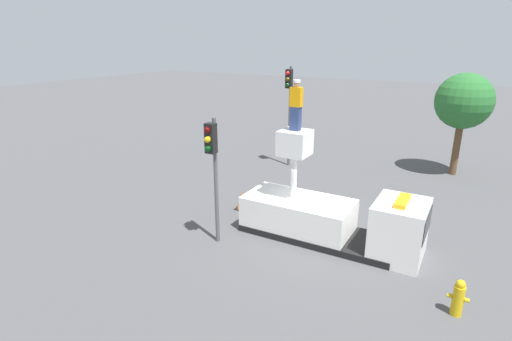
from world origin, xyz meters
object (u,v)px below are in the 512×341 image
(traffic_light_across, at_px, (289,97))
(fire_hydrant, at_px, (458,298))
(bucket_truck, at_px, (329,218))
(worker, at_px, (296,105))
(traffic_light_pole, at_px, (213,157))
(traffic_cone_rear, at_px, (241,201))
(tree_left_bg, at_px, (464,102))

(traffic_light_across, xyz_separation_m, fire_hydrant, (9.51, -9.68, -3.42))
(bucket_truck, distance_m, traffic_light_across, 9.48)
(worker, bearing_deg, traffic_light_pole, -131.89)
(traffic_light_pole, bearing_deg, traffic_cone_rear, 104.15)
(bucket_truck, xyz_separation_m, worker, (-1.42, 0.00, 3.95))
(bucket_truck, relative_size, worker, 3.69)
(worker, distance_m, tree_left_bg, 11.45)
(traffic_cone_rear, bearing_deg, worker, -15.53)
(worker, height_order, traffic_light_across, worker)
(traffic_light_pole, relative_size, tree_left_bg, 0.84)
(worker, xyz_separation_m, traffic_light_pole, (-2.00, -2.22, -1.58))
(traffic_light_pole, bearing_deg, tree_left_bg, 61.94)
(bucket_truck, bearing_deg, tree_left_bg, 72.34)
(fire_hydrant, distance_m, tree_left_bg, 13.19)
(traffic_light_across, xyz_separation_m, tree_left_bg, (8.42, 3.03, -0.03))
(traffic_light_pole, height_order, tree_left_bg, tree_left_bg)
(traffic_light_across, height_order, tree_left_bg, traffic_light_across)
(worker, relative_size, traffic_light_pole, 0.39)
(traffic_light_across, bearing_deg, traffic_cone_rear, -81.91)
(fire_hydrant, bearing_deg, traffic_cone_rear, 160.27)
(traffic_light_across, bearing_deg, tree_left_bg, 19.79)
(bucket_truck, distance_m, traffic_cone_rear, 4.26)
(traffic_light_across, relative_size, tree_left_bg, 1.04)
(traffic_light_across, bearing_deg, traffic_light_pole, -80.00)
(traffic_light_pole, bearing_deg, worker, 48.11)
(traffic_light_pole, distance_m, traffic_light_across, 9.76)
(fire_hydrant, bearing_deg, bucket_truck, 152.30)
(worker, relative_size, traffic_light_across, 0.31)
(traffic_light_across, height_order, fire_hydrant, traffic_light_across)
(bucket_truck, bearing_deg, traffic_light_pole, -146.94)
(bucket_truck, distance_m, traffic_light_pole, 4.72)
(traffic_cone_rear, height_order, tree_left_bg, tree_left_bg)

